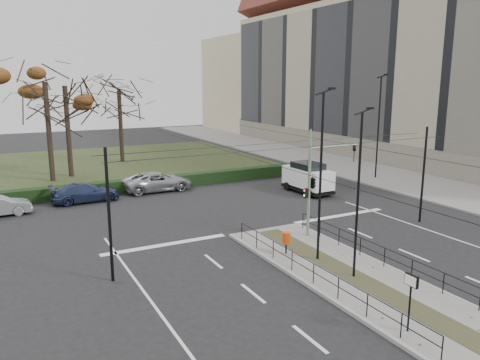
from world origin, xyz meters
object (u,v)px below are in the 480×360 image
(streetlamp_median_near, at_px, (358,194))
(streetlamp_sidewalk, at_px, (379,126))
(bare_tree_near, at_px, (65,93))
(bare_tree_center, at_px, (119,96))
(rust_tree, at_px, (45,82))
(parked_car_third, at_px, (85,192))
(traffic_light, at_px, (314,181))
(streetlamp_median_far, at_px, (321,175))
(info_panel, at_px, (411,287))
(parked_car_fourth, at_px, (158,181))
(white_van, at_px, (308,177))
(litter_bin, at_px, (286,238))

(streetlamp_median_near, height_order, streetlamp_sidewalk, streetlamp_sidewalk)
(streetlamp_median_near, xyz_separation_m, bare_tree_near, (-7.74, 29.82, 3.75))
(streetlamp_median_near, bearing_deg, bare_tree_center, 92.53)
(rust_tree, relative_size, bare_tree_center, 1.11)
(parked_car_third, bearing_deg, traffic_light, -147.20)
(streetlamp_median_far, xyz_separation_m, parked_car_third, (-8.03, 17.40, -3.65))
(rust_tree, height_order, bare_tree_center, rust_tree)
(streetlamp_median_near, relative_size, bare_tree_center, 0.74)
(streetlamp_median_near, height_order, streetlamp_median_far, streetlamp_median_far)
(info_panel, distance_m, parked_car_fourth, 25.32)
(streetlamp_median_near, distance_m, parked_car_fourth, 21.17)
(streetlamp_sidewalk, bearing_deg, bare_tree_center, 133.08)
(white_van, relative_size, bare_tree_near, 0.42)
(litter_bin, distance_m, streetlamp_sidewalk, 21.95)
(parked_car_third, bearing_deg, streetlamp_median_near, -159.91)
(bare_tree_near, bearing_deg, white_van, -43.91)
(white_van, bearing_deg, streetlamp_median_far, -123.69)
(bare_tree_center, bearing_deg, rust_tree, -137.75)
(streetlamp_sidewalk, xyz_separation_m, bare_tree_near, (-24.37, 13.66, 2.89))
(info_panel, bearing_deg, white_van, 63.64)
(white_van, xyz_separation_m, rust_tree, (-17.49, 13.77, 7.35))
(traffic_light, relative_size, streetlamp_median_far, 0.65)
(traffic_light, bearing_deg, parked_car_third, 125.13)
(parked_car_third, bearing_deg, white_van, -110.05)
(parked_car_third, xyz_separation_m, parked_car_fourth, (5.83, 0.95, 0.06))
(streetlamp_sidewalk, height_order, bare_tree_center, bare_tree_center)
(parked_car_fourth, distance_m, bare_tree_near, 12.58)
(traffic_light, relative_size, bare_tree_near, 0.49)
(litter_bin, xyz_separation_m, streetlamp_median_near, (1.11, -3.84, 3.03))
(litter_bin, xyz_separation_m, white_van, (9.11, 10.84, 0.34))
(info_panel, distance_m, bare_tree_near, 35.36)
(litter_bin, relative_size, streetlamp_sidewalk, 0.12)
(streetlamp_median_far, distance_m, parked_car_third, 19.51)
(traffic_light, bearing_deg, streetlamp_sidewalk, 35.44)
(parked_car_third, relative_size, bare_tree_near, 0.44)
(white_van, height_order, bare_tree_near, bare_tree_near)
(white_van, height_order, rust_tree, rust_tree)
(streetlamp_median_far, bearing_deg, litter_bin, 124.48)
(litter_bin, relative_size, rust_tree, 0.10)
(streetlamp_sidewalk, distance_m, white_van, 9.46)
(info_panel, relative_size, parked_car_fourth, 0.38)
(parked_car_fourth, relative_size, bare_tree_center, 0.54)
(traffic_light, height_order, parked_car_fourth, traffic_light)
(parked_car_third, bearing_deg, streetlamp_sidewalk, -100.77)
(streetlamp_median_far, height_order, streetlamp_sidewalk, streetlamp_sidewalk)
(info_panel, bearing_deg, bare_tree_near, 100.31)
(litter_bin, relative_size, streetlamp_median_far, 0.13)
(streetlamp_median_near, bearing_deg, parked_car_fourth, 96.48)
(streetlamp_median_near, bearing_deg, streetlamp_median_far, 93.60)
(streetlamp_sidewalk, relative_size, white_van, 2.00)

